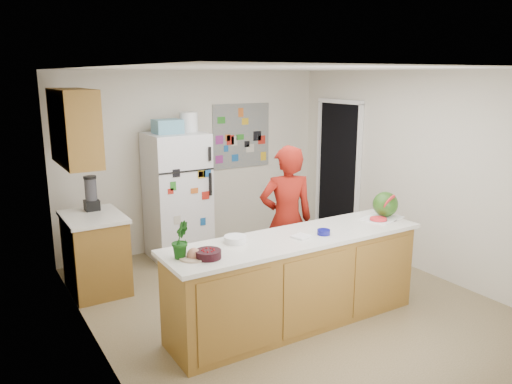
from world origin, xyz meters
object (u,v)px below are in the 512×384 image
person (286,220)px  cherry_bowl (208,254)px  refrigerator (177,196)px  watermelon (385,204)px

person → cherry_bowl: bearing=48.8°
refrigerator → person: size_ratio=1.00×
person → cherry_bowl: size_ratio=7.63×
watermelon → refrigerator: bearing=121.9°
cherry_bowl → person: bearing=30.2°
person → watermelon: bearing=160.4°
refrigerator → watermelon: 2.77m
refrigerator → cherry_bowl: size_ratio=7.64×
cherry_bowl → watermelon: bearing=3.1°
person → cherry_bowl: person is taller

